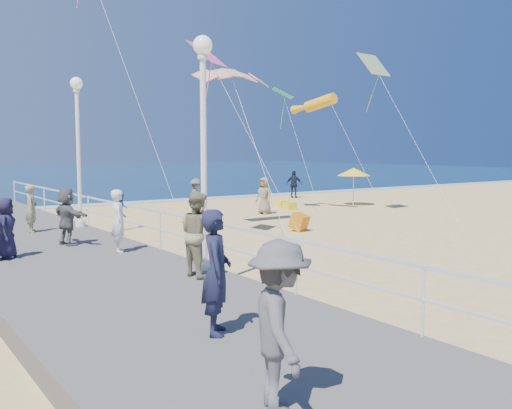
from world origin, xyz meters
TOP-DOWN VIEW (x-y plane):
  - ground at (0.00, 0.00)m, footprint 160.00×160.00m
  - surf_line at (0.00, 20.50)m, footprint 160.00×1.20m
  - boardwalk at (-7.50, 0.00)m, footprint 5.00×44.00m
  - railing at (-5.05, 0.00)m, footprint 0.05×42.00m
  - lamp_post_mid at (-5.35, 0.00)m, footprint 0.44×0.44m
  - lamp_post_far at (-5.35, 9.00)m, footprint 0.44×0.44m
  - woman_holding_toddler at (-6.12, 3.29)m, footprint 0.60×0.72m
  - toddler_held at (-5.97, 3.44)m, footprint 0.39×0.43m
  - spectator_0 at (-7.50, -4.12)m, footprint 0.75×0.83m
  - spectator_1 at (-5.80, -0.50)m, footprint 0.75×0.94m
  - spectator_2 at (-8.25, -6.68)m, footprint 1.12×1.37m
  - spectator_4 at (-8.82, 4.11)m, footprint 0.75×0.89m
  - spectator_5 at (-6.94, 5.24)m, footprint 0.83×1.63m
  - spectator_6 at (-7.13, 8.55)m, footprint 0.57×0.68m
  - beach_walker_a at (1.69, 13.14)m, footprint 1.13×1.31m
  - beach_walker_b at (11.52, 17.73)m, footprint 1.03×1.07m
  - beach_walker_c at (4.47, 11.30)m, footprint 0.79×1.00m
  - box_kite at (2.15, 5.72)m, footprint 0.75×0.85m
  - beach_umbrella at (11.16, 11.91)m, footprint 1.90×1.90m
  - beach_chair_left at (7.07, 13.25)m, footprint 0.55×0.55m
  - beach_chair_right at (6.74, 12.14)m, footprint 0.55×0.55m
  - kite_parafoil at (0.61, 8.07)m, footprint 3.29×0.94m
  - kite_windsock at (7.48, 10.63)m, footprint 1.07×3.03m
  - kite_diamond_pink at (-1.91, 5.74)m, footprint 1.58×1.51m
  - kite_diamond_multi at (8.76, 8.27)m, footprint 1.55×1.11m
  - kite_diamond_green at (6.06, 11.92)m, footprint 1.45×1.48m

SIDE VIEW (x-z plane):
  - ground at x=0.00m, z-range 0.00..0.00m
  - surf_line at x=0.00m, z-range 0.01..0.05m
  - boardwalk at x=-7.50m, z-range 0.00..0.40m
  - beach_chair_left at x=7.07m, z-range 0.00..0.40m
  - beach_chair_right at x=6.74m, z-range 0.00..0.40m
  - box_kite at x=2.15m, z-range -0.07..0.67m
  - beach_walker_a at x=1.69m, z-range 0.00..1.76m
  - beach_walker_b at x=11.52m, z-range 0.00..1.79m
  - beach_walker_c at x=4.47m, z-range 0.00..1.81m
  - spectator_4 at x=-8.82m, z-range 0.40..1.96m
  - spectator_6 at x=-7.13m, z-range 0.40..2.00m
  - spectator_5 at x=-6.94m, z-range 0.40..2.08m
  - railing at x=-5.05m, z-range 0.98..1.53m
  - woman_holding_toddler at x=-6.12m, z-range 0.40..2.11m
  - spectator_2 at x=-8.25m, z-range 0.40..2.24m
  - spectator_1 at x=-5.80m, z-range 0.40..2.27m
  - spectator_0 at x=-7.50m, z-range 0.40..2.30m
  - toddler_held at x=-5.97m, z-range 1.25..1.99m
  - beach_umbrella at x=11.16m, z-range 0.84..2.98m
  - lamp_post_mid at x=-5.35m, z-range 1.00..6.32m
  - lamp_post_far at x=-5.35m, z-range 1.00..6.32m
  - kite_windsock at x=7.48m, z-range 4.94..6.10m
  - kite_diamond_green at x=6.06m, z-range 5.76..6.27m
  - kite_parafoil at x=0.61m, z-range 5.88..6.54m
  - kite_diamond_pink at x=-1.91m, z-range 5.99..6.79m
  - kite_diamond_multi at x=8.76m, z-range 6.68..7.79m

